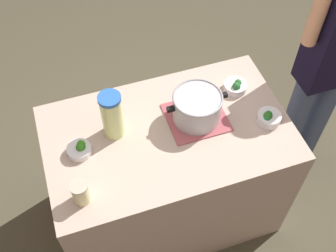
{
  "coord_description": "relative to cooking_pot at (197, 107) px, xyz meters",
  "views": [
    {
      "loc": [
        -0.42,
        -1.23,
        2.65
      ],
      "look_at": [
        0.0,
        0.0,
        0.94
      ],
      "focal_mm": 44.57,
      "sensor_mm": 36.0,
      "label": 1
    }
  ],
  "objects": [
    {
      "name": "broccoli_bowl_front",
      "position": [
        -0.63,
        -0.02,
        -0.07
      ],
      "size": [
        0.12,
        0.12,
        0.07
      ],
      "color": "silver",
      "rests_on": "counter_slab"
    },
    {
      "name": "mason_jar",
      "position": [
        -0.68,
        -0.28,
        -0.03
      ],
      "size": [
        0.09,
        0.09,
        0.13
      ],
      "color": "#F1E9A7",
      "rests_on": "counter_slab"
    },
    {
      "name": "person_cook",
      "position": [
        0.87,
        0.09,
        -0.07
      ],
      "size": [
        0.5,
        0.2,
        1.66
      ],
      "color": "#435170",
      "rests_on": "ground_plane"
    },
    {
      "name": "ground_plane",
      "position": [
        -0.17,
        -0.04,
        -0.99
      ],
      "size": [
        8.0,
        8.0,
        0.0
      ],
      "primitive_type": "plane",
      "color": "#4F4936"
    },
    {
      "name": "broccoli_bowl_back",
      "position": [
        0.28,
        0.12,
        -0.07
      ],
      "size": [
        0.13,
        0.13,
        0.07
      ],
      "color": "silver",
      "rests_on": "counter_slab"
    },
    {
      "name": "counter_slab",
      "position": [
        -0.17,
        -0.04,
        -0.54
      ],
      "size": [
        1.3,
        0.79,
        0.89
      ],
      "primitive_type": "cube",
      "color": "#BFA796",
      "rests_on": "ground_plane"
    },
    {
      "name": "lemonade_pitcher",
      "position": [
        -0.44,
        0.05,
        0.05
      ],
      "size": [
        0.11,
        0.11,
        0.28
      ],
      "color": "#E1F094",
      "rests_on": "counter_slab"
    },
    {
      "name": "dish_cloth",
      "position": [
        0.0,
        -0.0,
        -0.09
      ],
      "size": [
        0.31,
        0.29,
        0.01
      ],
      "primitive_type": "cube",
      "color": "#AC5158",
      "rests_on": "counter_slab"
    },
    {
      "name": "broccoli_bowl_center",
      "position": [
        0.35,
        -0.15,
        -0.06
      ],
      "size": [
        0.13,
        0.13,
        0.08
      ],
      "color": "silver",
      "rests_on": "counter_slab"
    },
    {
      "name": "cooking_pot",
      "position": [
        0.0,
        0.0,
        0.0
      ],
      "size": [
        0.33,
        0.26,
        0.16
      ],
      "color": "#B7B7BC",
      "rests_on": "dish_cloth"
    }
  ]
}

